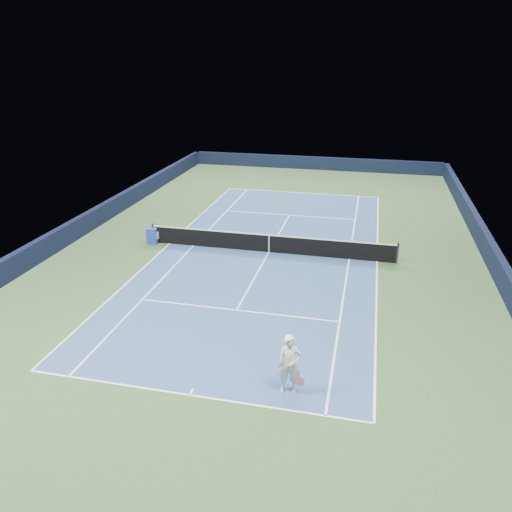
# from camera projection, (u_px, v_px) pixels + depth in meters

# --- Properties ---
(ground) EXTENTS (40.00, 40.00, 0.00)m
(ground) POSITION_uv_depth(u_px,v_px,m) (269.00, 252.00, 25.85)
(ground) COLOR #304D2A
(ground) RESTS_ON ground
(wall_far) EXTENTS (22.00, 0.35, 1.10)m
(wall_far) POSITION_uv_depth(u_px,v_px,m) (315.00, 163.00, 43.47)
(wall_far) COLOR black
(wall_far) RESTS_ON ground
(wall_right) EXTENTS (0.35, 40.00, 1.10)m
(wall_right) POSITION_uv_depth(u_px,v_px,m) (495.00, 261.00, 23.38)
(wall_right) COLOR black
(wall_right) RESTS_ON ground
(wall_left) EXTENTS (0.35, 40.00, 1.10)m
(wall_left) POSITION_uv_depth(u_px,v_px,m) (80.00, 227.00, 27.89)
(wall_left) COLOR black
(wall_left) RESTS_ON ground
(court_surface) EXTENTS (10.97, 23.77, 0.01)m
(court_surface) POSITION_uv_depth(u_px,v_px,m) (269.00, 252.00, 25.85)
(court_surface) COLOR navy
(court_surface) RESTS_ON ground
(baseline_far) EXTENTS (10.97, 0.08, 0.00)m
(baseline_far) POSITION_uv_depth(u_px,v_px,m) (302.00, 193.00, 36.54)
(baseline_far) COLOR white
(baseline_far) RESTS_ON ground
(baseline_near) EXTENTS (10.97, 0.08, 0.00)m
(baseline_near) POSITION_uv_depth(u_px,v_px,m) (190.00, 395.00, 15.15)
(baseline_near) COLOR white
(baseline_near) RESTS_ON ground
(sideline_doubles_right) EXTENTS (0.08, 23.77, 0.00)m
(sideline_doubles_right) POSITION_uv_depth(u_px,v_px,m) (377.00, 261.00, 24.70)
(sideline_doubles_right) COLOR white
(sideline_doubles_right) RESTS_ON ground
(sideline_doubles_left) EXTENTS (0.08, 23.77, 0.00)m
(sideline_doubles_left) POSITION_uv_depth(u_px,v_px,m) (170.00, 243.00, 26.99)
(sideline_doubles_left) COLOR white
(sideline_doubles_left) RESTS_ON ground
(sideline_singles_right) EXTENTS (0.08, 23.77, 0.00)m
(sideline_singles_right) POSITION_uv_depth(u_px,v_px,m) (349.00, 259.00, 24.99)
(sideline_singles_right) COLOR white
(sideline_singles_right) RESTS_ON ground
(sideline_singles_left) EXTENTS (0.08, 23.77, 0.00)m
(sideline_singles_left) POSITION_uv_depth(u_px,v_px,m) (194.00, 246.00, 26.70)
(sideline_singles_left) COLOR white
(sideline_singles_left) RESTS_ON ground
(service_line_far) EXTENTS (8.23, 0.08, 0.00)m
(service_line_far) POSITION_uv_depth(u_px,v_px,m) (289.00, 215.00, 31.60)
(service_line_far) COLOR white
(service_line_far) RESTS_ON ground
(service_line_near) EXTENTS (8.23, 0.08, 0.00)m
(service_line_near) POSITION_uv_depth(u_px,v_px,m) (237.00, 310.00, 20.09)
(service_line_near) COLOR white
(service_line_near) RESTS_ON ground
(center_service_line) EXTENTS (0.08, 12.80, 0.00)m
(center_service_line) POSITION_uv_depth(u_px,v_px,m) (269.00, 252.00, 25.84)
(center_service_line) COLOR white
(center_service_line) RESTS_ON ground
(center_mark_far) EXTENTS (0.08, 0.30, 0.00)m
(center_mark_far) POSITION_uv_depth(u_px,v_px,m) (301.00, 193.00, 36.40)
(center_mark_far) COLOR white
(center_mark_far) RESTS_ON ground
(center_mark_near) EXTENTS (0.08, 0.30, 0.00)m
(center_mark_near) POSITION_uv_depth(u_px,v_px,m) (191.00, 392.00, 15.29)
(center_mark_near) COLOR white
(center_mark_near) RESTS_ON ground
(tennis_net) EXTENTS (12.90, 0.10, 1.07)m
(tennis_net) POSITION_uv_depth(u_px,v_px,m) (269.00, 243.00, 25.65)
(tennis_net) COLOR black
(tennis_net) RESTS_ON ground
(sponsor_cube) EXTENTS (0.62, 0.54, 0.87)m
(sponsor_cube) POSITION_uv_depth(u_px,v_px,m) (152.00, 236.00, 26.89)
(sponsor_cube) COLOR #1D3FAF
(sponsor_cube) RESTS_ON ground
(tennis_player) EXTENTS (0.88, 1.33, 2.22)m
(tennis_player) POSITION_uv_depth(u_px,v_px,m) (289.00, 364.00, 14.97)
(tennis_player) COLOR white
(tennis_player) RESTS_ON ground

